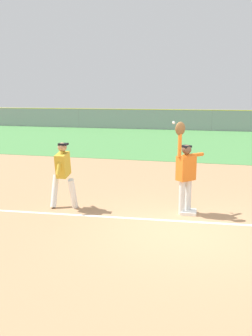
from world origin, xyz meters
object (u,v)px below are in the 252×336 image
Objects in this scene: first_base at (189,212)px; fielder at (185,169)px; baseball at (174,123)px; parked_car_white at (140,118)px; parked_car_blue at (197,119)px; runner at (63,171)px.

fielder is at bearing -174.08° from first_base.
baseball is 25.40m from parked_car_white.
parked_car_blue is at bearing -43.39° from fielder.
runner is 25.57m from parked_car_white.
fielder is 0.50× the size of parked_car_white.
runner is 25.99m from parked_car_blue.
baseball is (-0.48, 0.39, 2.18)m from first_base.
runner reaches higher than parked_car_white.
fielder is 3.09m from runner.
baseball is (2.70, 0.74, 1.22)m from runner.
runner is (-3.06, -0.34, -0.12)m from fielder.
runner is at bearing -90.11° from parked_car_blue.
runner is 3.06m from baseball.
baseball reaches higher than parked_car_blue.
parked_car_white is 5.27m from parked_car_blue.
baseball is at bearing -80.39° from parked_car_white.
first_base is 25.86m from parked_car_white.
runner is at bearing -173.68° from first_base.
first_base is 0.22× the size of runner.
baseball reaches higher than first_base.
parked_car_white is at bearing -31.64° from fielder.
baseball is at bearing -4.31° from fielder.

